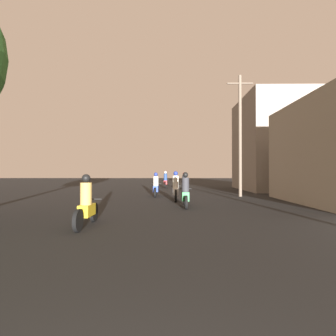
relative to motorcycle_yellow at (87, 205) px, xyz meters
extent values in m
cylinder|color=black|center=(0.00, 0.73, -0.31)|extent=(0.10, 0.59, 0.59)
cylinder|color=black|center=(0.00, -0.68, -0.31)|extent=(0.10, 0.59, 0.59)
cube|color=gold|center=(0.00, 0.02, -0.14)|extent=(0.30, 0.73, 0.33)
cylinder|color=black|center=(0.00, 0.48, 0.12)|extent=(0.60, 0.04, 0.04)
cylinder|color=#B28E47|center=(0.00, -0.05, 0.33)|extent=(0.32, 0.32, 0.62)
sphere|color=black|center=(0.00, -0.05, 0.77)|extent=(0.24, 0.24, 0.24)
cylinder|color=black|center=(3.03, 4.76, -0.32)|extent=(0.10, 0.57, 0.57)
cylinder|color=black|center=(3.03, 3.41, -0.32)|extent=(0.10, 0.57, 0.57)
cube|color=#1E6B33|center=(3.03, 4.09, -0.12)|extent=(0.30, 0.81, 0.39)
cylinder|color=black|center=(3.03, 4.52, 0.17)|extent=(0.60, 0.04, 0.04)
cylinder|color=#2D2D33|center=(3.03, 4.01, 0.38)|extent=(0.32, 0.32, 0.62)
sphere|color=black|center=(3.03, 4.01, 0.81)|extent=(0.24, 0.24, 0.24)
cylinder|color=black|center=(2.64, 7.18, -0.28)|extent=(0.10, 0.64, 0.64)
cylinder|color=black|center=(2.64, 5.89, -0.28)|extent=(0.10, 0.64, 0.64)
cube|color=silver|center=(2.64, 6.53, -0.11)|extent=(0.30, 0.75, 0.34)
cylinder|color=black|center=(2.64, 6.95, 0.16)|extent=(0.60, 0.04, 0.04)
cylinder|color=silver|center=(2.64, 6.46, 0.40)|extent=(0.32, 0.32, 0.67)
sphere|color=navy|center=(2.64, 6.46, 0.85)|extent=(0.24, 0.24, 0.24)
cylinder|color=black|center=(1.44, 9.60, -0.31)|extent=(0.10, 0.60, 0.60)
cylinder|color=black|center=(1.44, 8.30, -0.31)|extent=(0.10, 0.60, 0.60)
cube|color=#1E389E|center=(1.44, 8.95, -0.12)|extent=(0.30, 0.83, 0.37)
cylinder|color=black|center=(1.44, 9.37, 0.17)|extent=(0.60, 0.04, 0.04)
cylinder|color=silver|center=(1.44, 8.87, 0.36)|extent=(0.32, 0.32, 0.59)
sphere|color=navy|center=(1.44, 8.87, 0.77)|extent=(0.24, 0.24, 0.24)
cylinder|color=black|center=(3.46, 14.69, -0.32)|extent=(0.10, 0.57, 0.57)
cylinder|color=black|center=(3.46, 13.27, -0.32)|extent=(0.10, 0.57, 0.57)
cube|color=orange|center=(3.46, 13.98, -0.14)|extent=(0.30, 0.88, 0.37)
cylinder|color=black|center=(3.46, 14.44, 0.15)|extent=(0.60, 0.04, 0.04)
cylinder|color=#2D2D33|center=(3.46, 13.89, 0.34)|extent=(0.32, 0.32, 0.59)
sphere|color=#A51919|center=(3.46, 13.89, 0.76)|extent=(0.24, 0.24, 0.24)
cylinder|color=black|center=(1.85, 18.42, -0.28)|extent=(0.10, 0.65, 0.65)
cylinder|color=black|center=(1.85, 16.93, -0.28)|extent=(0.10, 0.65, 0.65)
cube|color=red|center=(1.85, 17.68, -0.10)|extent=(0.30, 0.79, 0.36)
cylinder|color=black|center=(1.85, 18.16, 0.18)|extent=(0.60, 0.04, 0.04)
cylinder|color=navy|center=(1.85, 17.60, 0.41)|extent=(0.32, 0.32, 0.67)
sphere|color=silver|center=(1.85, 17.60, 0.87)|extent=(0.24, 0.24, 0.24)
cube|color=gray|center=(11.21, 14.85, 3.29)|extent=(5.60, 7.38, 7.78)
cylinder|color=#6B5B4C|center=(6.70, 8.90, 3.18)|extent=(0.20, 0.20, 7.56)
cylinder|color=#6B5B4C|center=(6.70, 8.90, 6.46)|extent=(1.60, 0.10, 0.10)
camera|label=1|loc=(2.42, -7.42, 0.96)|focal=28.00mm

